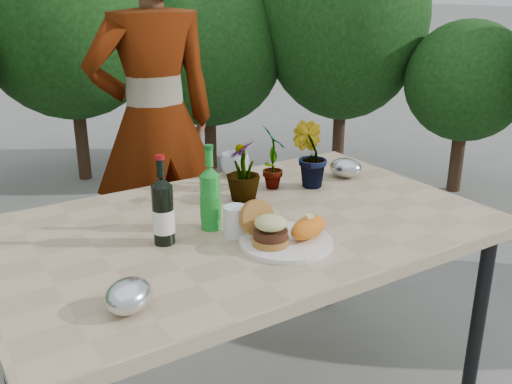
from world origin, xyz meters
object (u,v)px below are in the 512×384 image
wine_bottle (163,212)px  person (155,123)px  dinner_plate (286,242)px  patio_table (243,238)px

wine_bottle → person: person is taller
dinner_plate → wine_bottle: size_ratio=1.02×
patio_table → person: bearing=82.8°
wine_bottle → person: size_ratio=0.16×
patio_table → dinner_plate: 0.22m
dinner_plate → wine_bottle: bearing=146.0°
wine_bottle → person: bearing=54.9°
wine_bottle → dinner_plate: bearing=-47.5°
dinner_plate → wine_bottle: 0.38m
patio_table → dinner_plate: bearing=-84.1°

